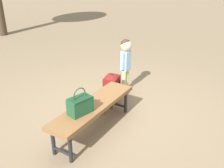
{
  "coord_description": "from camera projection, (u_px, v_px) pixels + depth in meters",
  "views": [
    {
      "loc": [
        -2.76,
        -2.25,
        2.16
      ],
      "look_at": [
        0.22,
        0.05,
        0.45
      ],
      "focal_mm": 39.95,
      "sensor_mm": 36.0,
      "label": 1
    }
  ],
  "objects": [
    {
      "name": "park_bench",
      "position": [
        94.0,
        107.0,
        3.54
      ],
      "size": [
        1.63,
        0.57,
        0.45
      ],
      "color": "brown",
      "rests_on": "ground"
    },
    {
      "name": "backpack_large",
      "position": [
        112.0,
        87.0,
        4.47
      ],
      "size": [
        0.37,
        0.33,
        0.53
      ],
      "color": "maroon",
      "rests_on": "ground"
    },
    {
      "name": "backpack_small",
      "position": [
        99.0,
        104.0,
        4.16
      ],
      "size": [
        0.16,
        0.17,
        0.28
      ],
      "color": "maroon",
      "rests_on": "ground"
    },
    {
      "name": "ground_plane",
      "position": [
        106.0,
        114.0,
        4.14
      ],
      "size": [
        40.0,
        40.0,
        0.0
      ],
      "primitive_type": "plane",
      "color": "#7F6B51",
      "rests_on": "ground"
    },
    {
      "name": "child_standing",
      "position": [
        126.0,
        57.0,
        4.65
      ],
      "size": [
        0.28,
        0.21,
        1.03
      ],
      "color": "#CCCC8C",
      "rests_on": "ground"
    },
    {
      "name": "handbag",
      "position": [
        80.0,
        105.0,
        3.24
      ],
      "size": [
        0.34,
        0.22,
        0.37
      ],
      "color": "#1E4C2D",
      "rests_on": "park_bench"
    }
  ]
}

